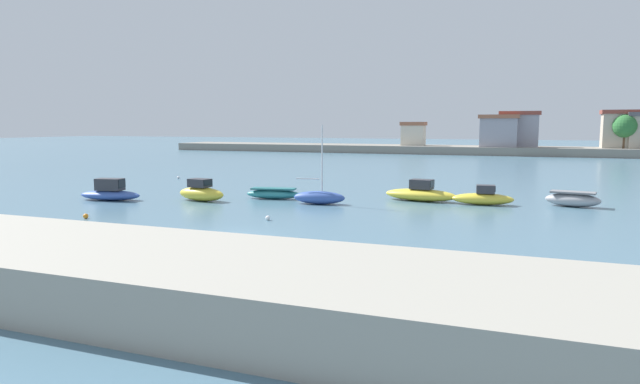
# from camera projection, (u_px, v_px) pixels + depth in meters

# --- Properties ---
(ground_plane) EXTENTS (400.00, 400.00, 0.00)m
(ground_plane) POSITION_uv_depth(u_px,v_px,m) (226.00, 238.00, 27.39)
(ground_plane) COLOR slate
(seawall_embankment) EXTENTS (85.14, 6.57, 1.74)m
(seawall_embankment) POSITION_uv_depth(u_px,v_px,m) (75.00, 268.00, 18.37)
(seawall_embankment) COLOR #9E998C
(seawall_embankment) RESTS_ON ground
(moored_boat_0) EXTENTS (4.95, 2.53, 1.62)m
(moored_boat_0) POSITION_uv_depth(u_px,v_px,m) (110.00, 193.00, 41.26)
(moored_boat_0) COLOR #3856A8
(moored_boat_0) RESTS_ON ground
(moored_boat_1) EXTENTS (4.16, 2.01, 1.64)m
(moored_boat_1) POSITION_uv_depth(u_px,v_px,m) (201.00, 192.00, 40.86)
(moored_boat_1) COLOR yellow
(moored_boat_1) RESTS_ON ground
(moored_boat_2) EXTENTS (4.36, 1.96, 0.83)m
(moored_boat_2) POSITION_uv_depth(u_px,v_px,m) (274.00, 194.00, 42.01)
(moored_boat_2) COLOR teal
(moored_boat_2) RESTS_ON ground
(moored_boat_3) EXTENTS (3.85, 1.79, 5.60)m
(moored_boat_3) POSITION_uv_depth(u_px,v_px,m) (319.00, 197.00, 39.23)
(moored_boat_3) COLOR #3856A8
(moored_boat_3) RESTS_ON ground
(moored_boat_4) EXTENTS (5.62, 2.47, 1.59)m
(moored_boat_4) POSITION_uv_depth(u_px,v_px,m) (421.00, 194.00, 40.85)
(moored_boat_4) COLOR yellow
(moored_boat_4) RESTS_ON ground
(moored_boat_5) EXTENTS (4.35, 1.81, 1.40)m
(moored_boat_5) POSITION_uv_depth(u_px,v_px,m) (483.00, 198.00, 38.87)
(moored_boat_5) COLOR yellow
(moored_boat_5) RESTS_ON ground
(moored_boat_6) EXTENTS (3.74, 1.94, 1.05)m
(moored_boat_6) POSITION_uv_depth(u_px,v_px,m) (573.00, 199.00, 37.97)
(moored_boat_6) COLOR #9E9EA3
(moored_boat_6) RESTS_ON ground
(mooring_buoy_1) EXTENTS (0.27, 0.27, 0.27)m
(mooring_buoy_1) POSITION_uv_depth(u_px,v_px,m) (178.00, 178.00, 57.62)
(mooring_buoy_1) COLOR white
(mooring_buoy_1) RESTS_ON ground
(mooring_buoy_2) EXTENTS (0.28, 0.28, 0.28)m
(mooring_buoy_2) POSITION_uv_depth(u_px,v_px,m) (268.00, 218.00, 32.57)
(mooring_buoy_2) COLOR white
(mooring_buoy_2) RESTS_ON ground
(mooring_buoy_3) EXTENTS (0.31, 0.31, 0.31)m
(mooring_buoy_3) POSITION_uv_depth(u_px,v_px,m) (86.00, 216.00, 33.13)
(mooring_buoy_3) COLOR orange
(mooring_buoy_3) RESTS_ON ground
(distant_shoreline) EXTENTS (121.67, 11.02, 8.21)m
(distant_shoreline) POSITION_uv_depth(u_px,v_px,m) (505.00, 143.00, 104.22)
(distant_shoreline) COLOR gray
(distant_shoreline) RESTS_ON ground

